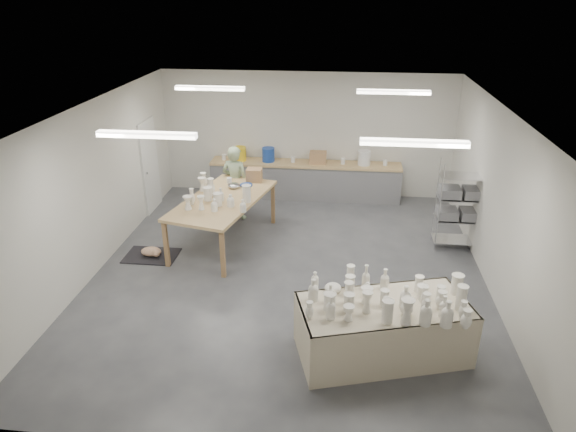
# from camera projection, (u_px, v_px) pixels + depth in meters

# --- Properties ---
(room) EXTENTS (8.00, 8.02, 3.00)m
(room) POSITION_uv_depth(u_px,v_px,m) (283.00, 164.00, 8.65)
(room) COLOR #424449
(room) RESTS_ON ground
(back_counter) EXTENTS (4.60, 0.60, 1.24)m
(back_counter) POSITION_uv_depth(u_px,v_px,m) (305.00, 179.00, 12.54)
(back_counter) COLOR tan
(back_counter) RESTS_ON ground
(wire_shelf) EXTENTS (0.88, 0.48, 1.80)m
(wire_shelf) POSITION_uv_depth(u_px,v_px,m) (460.00, 204.00, 9.98)
(wire_shelf) COLOR silver
(wire_shelf) RESTS_ON ground
(drying_table) EXTENTS (2.55, 1.75, 1.20)m
(drying_table) POSITION_uv_depth(u_px,v_px,m) (384.00, 327.00, 7.15)
(drying_table) COLOR olive
(drying_table) RESTS_ON ground
(work_table) EXTENTS (1.87, 2.82, 1.34)m
(work_table) POSITION_uv_depth(u_px,v_px,m) (223.00, 198.00, 10.15)
(work_table) COLOR tan
(work_table) RESTS_ON ground
(rug) EXTENTS (1.00, 0.70, 0.02)m
(rug) POSITION_uv_depth(u_px,v_px,m) (152.00, 256.00, 9.97)
(rug) COLOR black
(rug) RESTS_ON ground
(cat) EXTENTS (0.41, 0.30, 0.17)m
(cat) POSITION_uv_depth(u_px,v_px,m) (152.00, 252.00, 9.91)
(cat) COLOR white
(cat) RESTS_ON rug
(potter) EXTENTS (0.68, 0.52, 1.67)m
(potter) POSITION_uv_depth(u_px,v_px,m) (235.00, 183.00, 11.30)
(potter) COLOR #90A882
(potter) RESTS_ON ground
(red_stool) EXTENTS (0.42, 0.42, 0.31)m
(red_stool) POSITION_uv_depth(u_px,v_px,m) (239.00, 202.00, 11.77)
(red_stool) COLOR red
(red_stool) RESTS_ON ground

